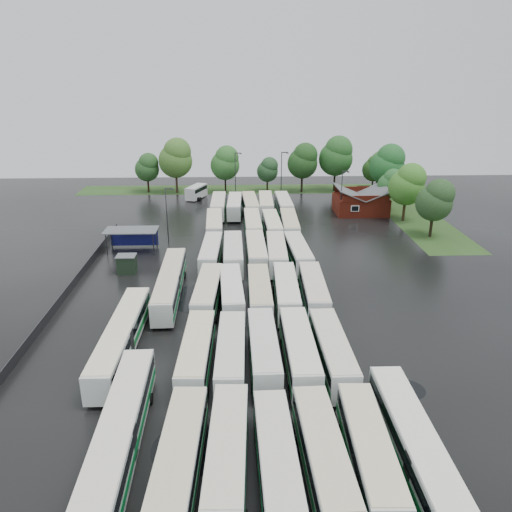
{
  "coord_description": "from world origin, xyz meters",
  "views": [
    {
      "loc": [
        -0.34,
        -53.34,
        26.89
      ],
      "look_at": [
        2.0,
        12.0,
        2.5
      ],
      "focal_mm": 35.0,
      "sensor_mm": 36.0,
      "label": 1
    }
  ],
  "objects_px": {
    "minibus": "(196,192)",
    "brick_building": "(360,204)",
    "artic_bus_east": "(421,460)",
    "artic_bus_west_a": "(120,434)"
  },
  "relations": [
    {
      "from": "minibus",
      "to": "brick_building",
      "type": "bearing_deg",
      "value": 0.04
    },
    {
      "from": "brick_building",
      "to": "artic_bus_east",
      "type": "relative_size",
      "value": 0.54
    },
    {
      "from": "artic_bus_west_a",
      "to": "minibus",
      "type": "xyz_separation_m",
      "value": [
        -0.47,
        79.31,
        -0.33
      ]
    },
    {
      "from": "artic_bus_west_a",
      "to": "artic_bus_east",
      "type": "distance_m",
      "value": 21.44
    },
    {
      "from": "artic_bus_west_a",
      "to": "artic_bus_east",
      "type": "xyz_separation_m",
      "value": [
        21.18,
        -3.37,
        -0.02
      ]
    },
    {
      "from": "brick_building",
      "to": "minibus",
      "type": "height_order",
      "value": "brick_building"
    },
    {
      "from": "artic_bus_east",
      "to": "minibus",
      "type": "distance_m",
      "value": 85.47
    },
    {
      "from": "artic_bus_west_a",
      "to": "artic_bus_east",
      "type": "bearing_deg",
      "value": -10.27
    },
    {
      "from": "minibus",
      "to": "artic_bus_east",
      "type": "bearing_deg",
      "value": -53.98
    },
    {
      "from": "brick_building",
      "to": "artic_bus_west_a",
      "type": "bearing_deg",
      "value": -116.7
    }
  ]
}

